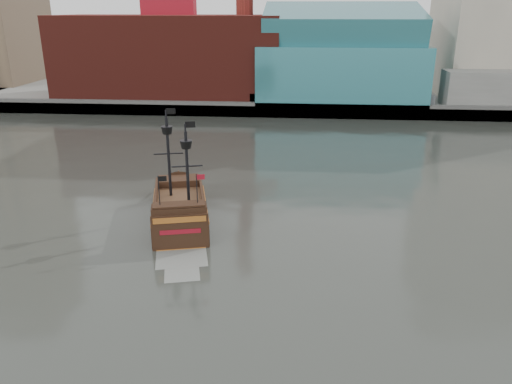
{
  "coord_description": "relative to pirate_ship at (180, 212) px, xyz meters",
  "views": [
    {
      "loc": [
        2.74,
        -25.02,
        18.18
      ],
      "look_at": [
        -0.58,
        13.23,
        4.0
      ],
      "focal_mm": 35.0,
      "sensor_mm": 36.0,
      "label": 1
    }
  ],
  "objects": [
    {
      "name": "seawall",
      "position": [
        7.64,
        46.91,
        0.32
      ],
      "size": [
        220.0,
        1.0,
        2.6
      ],
      "primitive_type": "cube",
      "color": "#4C4C49",
      "rests_on": "ground"
    },
    {
      "name": "ground",
      "position": [
        7.64,
        -15.59,
        -0.98
      ],
      "size": [
        400.0,
        400.0,
        0.0
      ],
      "primitive_type": "plane",
      "color": "#272924",
      "rests_on": "ground"
    },
    {
      "name": "pirate_ship",
      "position": [
        0.0,
        0.0,
        0.0
      ],
      "size": [
        7.57,
        15.02,
        10.79
      ],
      "rotation": [
        0.0,
        0.0,
        0.24
      ],
      "color": "black",
      "rests_on": "ground"
    },
    {
      "name": "promenade_far",
      "position": [
        7.64,
        76.41,
        0.02
      ],
      "size": [
        220.0,
        60.0,
        2.0
      ],
      "primitive_type": "cube",
      "color": "slate",
      "rests_on": "ground"
    }
  ]
}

